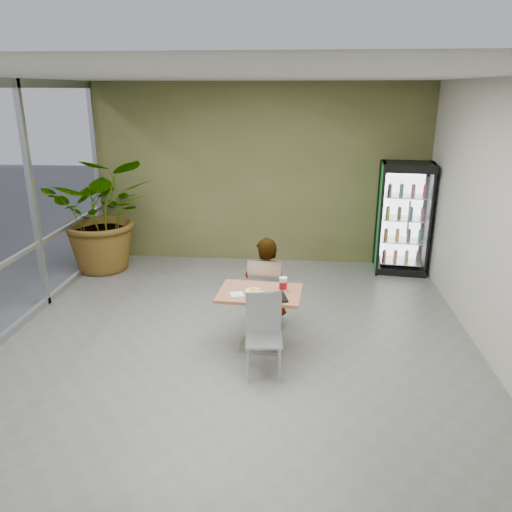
% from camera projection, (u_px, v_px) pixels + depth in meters
% --- Properties ---
extents(ground, '(7.00, 7.00, 0.00)m').
position_uv_depth(ground, '(236.00, 351.00, 6.15)').
color(ground, slate).
rests_on(ground, ground).
extents(room_envelope, '(6.00, 7.00, 3.20)m').
position_uv_depth(room_envelope, '(234.00, 226.00, 5.64)').
color(room_envelope, beige).
rests_on(room_envelope, ground).
extents(dining_table, '(1.03, 0.76, 0.75)m').
position_uv_depth(dining_table, '(260.00, 308.00, 6.07)').
color(dining_table, '#B3744C').
rests_on(dining_table, ground).
extents(chair_far, '(0.46, 0.47, 0.98)m').
position_uv_depth(chair_far, '(265.00, 288.00, 6.58)').
color(chair_far, '#B2B4B7').
rests_on(chair_far, ground).
extents(chair_near, '(0.44, 0.45, 0.91)m').
position_uv_depth(chair_near, '(264.00, 328.00, 5.57)').
color(chair_near, '#B2B4B7').
rests_on(chair_near, ground).
extents(seated_woman, '(0.60, 0.41, 1.55)m').
position_uv_depth(seated_woman, '(266.00, 293.00, 6.66)').
color(seated_woman, black).
rests_on(seated_woman, ground).
extents(pizza_plate, '(0.28, 0.21, 0.03)m').
position_uv_depth(pizza_plate, '(254.00, 290.00, 6.00)').
color(pizza_plate, white).
rests_on(pizza_plate, dining_table).
extents(soda_cup, '(0.10, 0.10, 0.18)m').
position_uv_depth(soda_cup, '(283.00, 285.00, 5.99)').
color(soda_cup, white).
rests_on(soda_cup, dining_table).
extents(napkin_stack, '(0.19, 0.19, 0.02)m').
position_uv_depth(napkin_stack, '(237.00, 295.00, 5.88)').
color(napkin_stack, white).
rests_on(napkin_stack, dining_table).
extents(cafeteria_tray, '(0.45, 0.37, 0.02)m').
position_uv_depth(cafeteria_tray, '(269.00, 298.00, 5.79)').
color(cafeteria_tray, black).
rests_on(cafeteria_tray, dining_table).
extents(beverage_fridge, '(0.95, 0.77, 1.90)m').
position_uv_depth(beverage_fridge, '(404.00, 218.00, 8.58)').
color(beverage_fridge, black).
rests_on(beverage_fridge, ground).
extents(potted_plant, '(2.11, 1.92, 2.02)m').
position_uv_depth(potted_plant, '(104.00, 214.00, 8.67)').
color(potted_plant, '#356B2A').
rests_on(potted_plant, ground).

